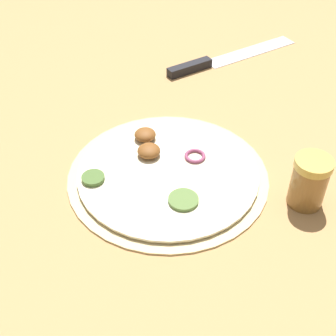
{
  "coord_description": "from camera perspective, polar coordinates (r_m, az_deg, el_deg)",
  "views": [
    {
      "loc": [
        0.39,
        0.37,
        0.49
      ],
      "look_at": [
        0.0,
        0.0,
        0.02
      ],
      "focal_mm": 50.0,
      "sensor_mm": 36.0,
      "label": 1
    }
  ],
  "objects": [
    {
      "name": "spice_jar",
      "position": [
        0.69,
        16.82,
        -1.59
      ],
      "size": [
        0.05,
        0.05,
        0.08
      ],
      "color": "olive",
      "rests_on": "ground_plane"
    },
    {
      "name": "ground_plane",
      "position": [
        0.73,
        0.0,
        -0.98
      ],
      "size": [
        3.0,
        3.0,
        0.0
      ],
      "primitive_type": "plane",
      "color": "tan"
    },
    {
      "name": "knife",
      "position": [
        1.02,
        5.65,
        12.84
      ],
      "size": [
        0.32,
        0.11,
        0.02
      ],
      "rotation": [
        0.0,
        0.0,
        2.88
      ],
      "color": "silver",
      "rests_on": "ground_plane"
    },
    {
      "name": "pizza",
      "position": [
        0.73,
        -0.16,
        -0.53
      ],
      "size": [
        0.31,
        0.31,
        0.03
      ],
      "color": "beige",
      "rests_on": "ground_plane"
    }
  ]
}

